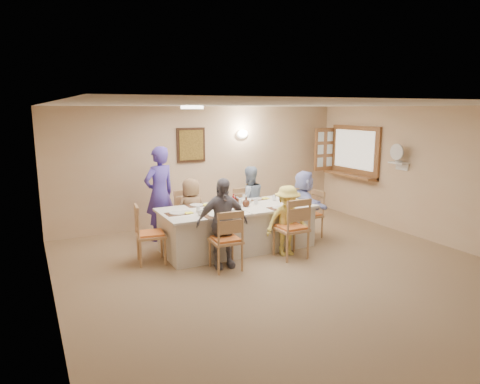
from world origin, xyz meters
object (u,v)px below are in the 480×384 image
diner_back_right (249,201)px  diner_right_end (304,205)px  chair_front_left (226,239)px  diner_back_left (191,211)px  chair_back_left (189,216)px  diner_front_right (287,221)px  dining_table (237,228)px  desk_fan (398,155)px  chair_front_right (291,227)px  caregiver (160,194)px  serving_hatch (355,152)px  chair_back_right (246,211)px  condiment_ketchup (233,200)px  diner_front_left (222,223)px  chair_right_end (309,214)px  chair_left_end (151,234)px

diner_back_right → diner_right_end: bearing=146.0°
chair_front_left → diner_back_left: 1.49m
chair_back_left → diner_front_right: 1.91m
dining_table → diner_back_left: (-0.60, 0.68, 0.23)m
desk_fan → chair_front_left: 4.04m
chair_back_left → chair_front_right: 2.00m
diner_right_end → caregiver: caregiver is taller
serving_hatch → dining_table: size_ratio=0.55×
serving_hatch → caregiver: (-4.45, 0.28, -0.61)m
chair_back_left → chair_front_left: 1.60m
diner_back_right → caregiver: bearing=-10.2°
desk_fan → diner_back_right: (-2.69, 1.16, -0.87)m
chair_back_right → diner_front_right: (0.00, -1.48, 0.15)m
serving_hatch → diner_front_right: size_ratio=1.25×
condiment_ketchup → diner_front_left: bearing=-126.7°
diner_back_left → caregiver: caregiver is taller
dining_table → caregiver: bearing=132.4°
chair_front_right → diner_back_left: diner_back_left is taller
chair_back_right → chair_front_right: chair_front_right is taller
chair_right_end → serving_hatch: bearing=115.9°
caregiver → chair_right_end: bearing=136.2°
diner_back_right → condiment_ketchup: 0.92m
dining_table → diner_front_left: 0.96m
dining_table → chair_front_left: 1.01m
serving_hatch → chair_back_right: (-2.80, -0.07, -1.05)m
dining_table → chair_front_right: 1.01m
chair_front_right → dining_table: bearing=-52.9°
chair_front_left → condiment_ketchup: 1.09m
chair_front_left → condiment_ketchup: size_ratio=4.24×
chair_left_end → diner_right_end: diner_right_end is taller
chair_back_right → condiment_ketchup: 1.07m
chair_front_left → chair_back_left: bearing=-86.7°
caregiver → diner_front_left: bearing=83.9°
chair_front_right → caregiver: size_ratio=0.58×
serving_hatch → chair_back_left: serving_hatch is taller
condiment_ketchup → chair_back_right: bearing=48.8°
chair_front_left → desk_fan: bearing=-172.0°
diner_back_right → condiment_ketchup: size_ratio=5.95×
diner_front_left → chair_back_right: bearing=57.2°
chair_back_left → diner_back_right: size_ratio=0.70×
chair_back_left → chair_back_right: bearing=-5.4°
chair_left_end → chair_front_left: bearing=-122.3°
chair_right_end → diner_right_end: bearing=-89.3°
chair_front_right → chair_right_end: (0.95, 0.80, -0.06)m
diner_right_end → condiment_ketchup: 1.49m
chair_back_left → chair_back_right: 1.20m
diner_back_left → diner_front_left: 1.36m
chair_front_right → diner_front_right: diner_front_right is taller
chair_front_left → chair_left_end: (-0.95, 0.80, 0.00)m
chair_right_end → diner_front_left: bearing=-71.7°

